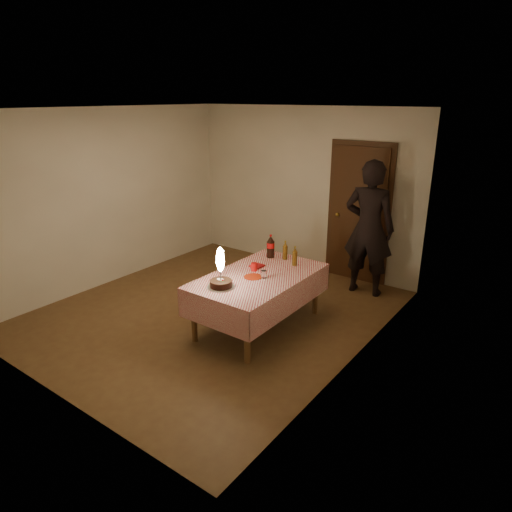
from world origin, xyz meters
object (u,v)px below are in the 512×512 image
object	(u,v)px
dining_table	(258,282)
amber_bottle_right	(295,257)
red_plate	(253,277)
amber_bottle_left	(285,251)
cola_bottle	(271,246)
clear_cup	(264,274)
photographer	(369,228)
birthday_cake	(221,276)
red_cup	(254,267)

from	to	relation	value
dining_table	amber_bottle_right	bearing A→B (deg)	72.23
dining_table	red_plate	size ratio (longest dim) A/B	7.82
amber_bottle_left	dining_table	bearing A→B (deg)	-85.75
red_plate	cola_bottle	world-z (taller)	cola_bottle
clear_cup	photographer	world-z (taller)	photographer
birthday_cake	red_plate	bearing A→B (deg)	75.55
amber_bottle_right	clear_cup	bearing A→B (deg)	-97.14
red_plate	clear_cup	bearing A→B (deg)	27.44
red_plate	photographer	distance (m)	2.00
birthday_cake	cola_bottle	bearing A→B (deg)	95.72
birthday_cake	red_plate	world-z (taller)	birthday_cake
birthday_cake	amber_bottle_right	world-z (taller)	birthday_cake
birthday_cake	red_cup	bearing A→B (deg)	90.07
red_cup	cola_bottle	size ratio (longest dim) A/B	0.31
birthday_cake	cola_bottle	distance (m)	1.17
dining_table	cola_bottle	bearing A→B (deg)	111.82
amber_bottle_right	red_cup	bearing A→B (deg)	-123.81
dining_table	red_plate	world-z (taller)	red_plate
red_plate	amber_bottle_left	xyz separation A→B (m)	(-0.04, 0.76, 0.11)
red_plate	amber_bottle_right	world-z (taller)	amber_bottle_right
red_plate	amber_bottle_right	bearing A→B (deg)	73.56
red_cup	photographer	distance (m)	1.87
clear_cup	photographer	xyz separation A→B (m)	(0.53, 1.81, 0.24)
red_plate	cola_bottle	distance (m)	0.76
red_cup	photographer	world-z (taller)	photographer
red_cup	amber_bottle_right	bearing A→B (deg)	56.19
red_cup	amber_bottle_left	size ratio (longest dim) A/B	0.39
cola_bottle	amber_bottle_left	world-z (taller)	cola_bottle
photographer	red_cup	bearing A→B (deg)	-114.16
red_cup	cola_bottle	bearing A→B (deg)	102.40
dining_table	clear_cup	distance (m)	0.18
birthday_cake	red_cup	xyz separation A→B (m)	(-0.00, 0.63, -0.08)
birthday_cake	amber_bottle_left	bearing A→B (deg)	86.22
birthday_cake	amber_bottle_left	distance (m)	1.22
cola_bottle	amber_bottle_left	size ratio (longest dim) A/B	1.25
red_cup	amber_bottle_right	world-z (taller)	amber_bottle_right
cola_bottle	birthday_cake	bearing A→B (deg)	-84.28
red_cup	amber_bottle_right	xyz separation A→B (m)	(0.31, 0.46, 0.07)
birthday_cake	cola_bottle	size ratio (longest dim) A/B	1.50
red_plate	photographer	xyz separation A→B (m)	(0.64, 1.87, 0.28)
clear_cup	amber_bottle_left	world-z (taller)	amber_bottle_left
dining_table	cola_bottle	size ratio (longest dim) A/B	5.42
birthday_cake	amber_bottle_left	xyz separation A→B (m)	(0.08, 1.21, -0.01)
photographer	clear_cup	bearing A→B (deg)	-106.19
dining_table	cola_bottle	world-z (taller)	cola_bottle
birthday_cake	cola_bottle	world-z (taller)	birthday_cake
red_cup	cola_bottle	distance (m)	0.55
cola_bottle	photographer	xyz separation A→B (m)	(0.88, 1.17, 0.13)
clear_cup	red_cup	bearing A→B (deg)	152.87
photographer	red_plate	bearing A→B (deg)	-108.92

